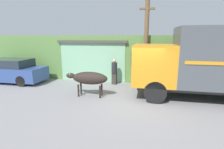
% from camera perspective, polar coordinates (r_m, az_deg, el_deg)
% --- Properties ---
extents(ground_plane, '(60.00, 60.00, 0.00)m').
position_cam_1_polar(ground_plane, '(8.40, 7.32, -8.60)').
color(ground_plane, gray).
extents(hillside_embankment, '(32.00, 6.99, 3.06)m').
position_cam_1_polar(hillside_embankment, '(14.76, 9.64, 6.44)').
color(hillside_embankment, '#608C47').
rests_on(hillside_embankment, ground_plane).
extents(building_backdrop, '(4.77, 2.70, 2.74)m').
position_cam_1_polar(building_backdrop, '(12.99, -4.85, 5.16)').
color(building_backdrop, '#8CC69E').
rests_on(building_backdrop, ground_plane).
extents(cargo_truck, '(6.65, 2.48, 3.42)m').
position_cam_1_polar(cargo_truck, '(9.37, 29.10, 3.85)').
color(cargo_truck, '#2D2D2D').
rests_on(cargo_truck, ground_plane).
extents(brown_cow, '(2.17, 0.64, 1.26)m').
position_cam_1_polar(brown_cow, '(8.83, -7.54, -1.23)').
color(brown_cow, '#2D231E').
rests_on(brown_cow, ground_plane).
extents(parked_suv, '(4.66, 1.78, 1.55)m').
position_cam_1_polar(parked_suv, '(13.39, -30.34, 1.01)').
color(parked_suv, '#334C8C').
rests_on(parked_suv, ground_plane).
extents(pedestrian_on_hill, '(0.43, 0.43, 1.62)m').
position_cam_1_polar(pedestrian_on_hill, '(11.00, 0.76, 1.26)').
color(pedestrian_on_hill, '#38332D').
rests_on(pedestrian_on_hill, ground_plane).
extents(utility_pole, '(0.90, 0.26, 5.19)m').
position_cam_1_polar(utility_pole, '(10.87, 11.04, 10.53)').
color(utility_pole, brown).
rests_on(utility_pole, ground_plane).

